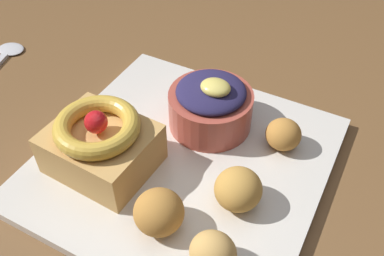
{
  "coord_description": "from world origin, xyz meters",
  "views": [
    {
      "loc": [
        0.1,
        -0.36,
        1.09
      ],
      "look_at": [
        -0.05,
        -0.07,
        0.77
      ],
      "focal_mm": 40.0,
      "sensor_mm": 36.0,
      "label": 1
    }
  ],
  "objects_px": {
    "fritter_middle": "(159,212)",
    "fritter_back": "(213,253)",
    "cake_slice": "(101,143)",
    "spoon": "(1,59)",
    "front_plate": "(183,162)",
    "berry_ramekin": "(211,105)",
    "fritter_extra": "(283,134)",
    "fritter_front": "(238,189)"
  },
  "relations": [
    {
      "from": "fritter_front",
      "to": "fritter_extra",
      "type": "distance_m",
      "value": 0.09
    },
    {
      "from": "berry_ramekin",
      "to": "spoon",
      "type": "distance_m",
      "value": 0.33
    },
    {
      "from": "front_plate",
      "to": "fritter_back",
      "type": "distance_m",
      "value": 0.13
    },
    {
      "from": "cake_slice",
      "to": "spoon",
      "type": "relative_size",
      "value": 0.86
    },
    {
      "from": "front_plate",
      "to": "fritter_middle",
      "type": "bearing_deg",
      "value": -75.89
    },
    {
      "from": "cake_slice",
      "to": "front_plate",
      "type": "bearing_deg",
      "value": 33.67
    },
    {
      "from": "cake_slice",
      "to": "spoon",
      "type": "xyz_separation_m",
      "value": [
        -0.25,
        0.1,
        -0.04
      ]
    },
    {
      "from": "cake_slice",
      "to": "fritter_front",
      "type": "distance_m",
      "value": 0.15
    },
    {
      "from": "berry_ramekin",
      "to": "fritter_back",
      "type": "xyz_separation_m",
      "value": [
        0.08,
        -0.16,
        -0.01
      ]
    },
    {
      "from": "cake_slice",
      "to": "fritter_middle",
      "type": "distance_m",
      "value": 0.1
    },
    {
      "from": "spoon",
      "to": "fritter_middle",
      "type": "bearing_deg",
      "value": -125.65
    },
    {
      "from": "front_plate",
      "to": "fritter_front",
      "type": "xyz_separation_m",
      "value": [
        0.07,
        -0.03,
        0.03
      ]
    },
    {
      "from": "fritter_extra",
      "to": "fritter_front",
      "type": "bearing_deg",
      "value": -97.97
    },
    {
      "from": "fritter_middle",
      "to": "front_plate",
      "type": "bearing_deg",
      "value": 104.11
    },
    {
      "from": "spoon",
      "to": "cake_slice",
      "type": "bearing_deg",
      "value": -125.24
    },
    {
      "from": "fritter_middle",
      "to": "fritter_extra",
      "type": "height_order",
      "value": "fritter_middle"
    },
    {
      "from": "cake_slice",
      "to": "fritter_back",
      "type": "bearing_deg",
      "value": -18.28
    },
    {
      "from": "cake_slice",
      "to": "fritter_back",
      "type": "xyz_separation_m",
      "value": [
        0.15,
        -0.05,
        -0.01
      ]
    },
    {
      "from": "fritter_middle",
      "to": "fritter_back",
      "type": "xyz_separation_m",
      "value": [
        0.06,
        -0.01,
        -0.0
      ]
    },
    {
      "from": "fritter_middle",
      "to": "spoon",
      "type": "bearing_deg",
      "value": 158.75
    },
    {
      "from": "berry_ramekin",
      "to": "fritter_back",
      "type": "bearing_deg",
      "value": -63.17
    },
    {
      "from": "berry_ramekin",
      "to": "fritter_front",
      "type": "distance_m",
      "value": 0.11
    },
    {
      "from": "berry_ramekin",
      "to": "fritter_front",
      "type": "xyz_separation_m",
      "value": [
        0.07,
        -0.09,
        -0.01
      ]
    },
    {
      "from": "cake_slice",
      "to": "spoon",
      "type": "bearing_deg",
      "value": 159.16
    },
    {
      "from": "cake_slice",
      "to": "fritter_back",
      "type": "distance_m",
      "value": 0.16
    },
    {
      "from": "front_plate",
      "to": "fritter_back",
      "type": "relative_size",
      "value": 7.1
    },
    {
      "from": "spoon",
      "to": "berry_ramekin",
      "type": "bearing_deg",
      "value": -102.4
    },
    {
      "from": "cake_slice",
      "to": "fritter_front",
      "type": "height_order",
      "value": "cake_slice"
    },
    {
      "from": "berry_ramekin",
      "to": "fritter_extra",
      "type": "relative_size",
      "value": 2.45
    },
    {
      "from": "front_plate",
      "to": "fritter_front",
      "type": "bearing_deg",
      "value": -19.13
    },
    {
      "from": "front_plate",
      "to": "cake_slice",
      "type": "distance_m",
      "value": 0.09
    },
    {
      "from": "front_plate",
      "to": "fritter_back",
      "type": "height_order",
      "value": "fritter_back"
    },
    {
      "from": "front_plate",
      "to": "berry_ramekin",
      "type": "xyz_separation_m",
      "value": [
        0.0,
        0.06,
        0.03
      ]
    },
    {
      "from": "front_plate",
      "to": "fritter_front",
      "type": "distance_m",
      "value": 0.08
    },
    {
      "from": "berry_ramekin",
      "to": "fritter_front",
      "type": "bearing_deg",
      "value": -50.42
    },
    {
      "from": "spoon",
      "to": "fritter_back",
      "type": "bearing_deg",
      "value": -124.3
    },
    {
      "from": "berry_ramekin",
      "to": "fritter_extra",
      "type": "height_order",
      "value": "berry_ramekin"
    },
    {
      "from": "berry_ramekin",
      "to": "fritter_back",
      "type": "height_order",
      "value": "berry_ramekin"
    },
    {
      "from": "front_plate",
      "to": "cake_slice",
      "type": "height_order",
      "value": "cake_slice"
    },
    {
      "from": "front_plate",
      "to": "fritter_back",
      "type": "bearing_deg",
      "value": -49.75
    },
    {
      "from": "cake_slice",
      "to": "fritter_extra",
      "type": "relative_size",
      "value": 2.77
    },
    {
      "from": "front_plate",
      "to": "berry_ramekin",
      "type": "height_order",
      "value": "berry_ramekin"
    }
  ]
}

